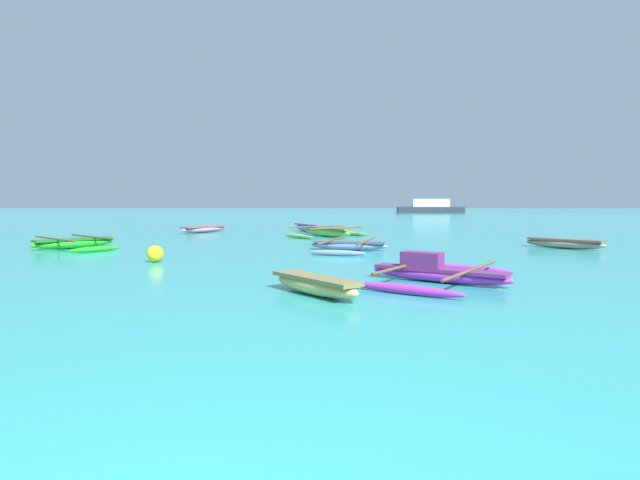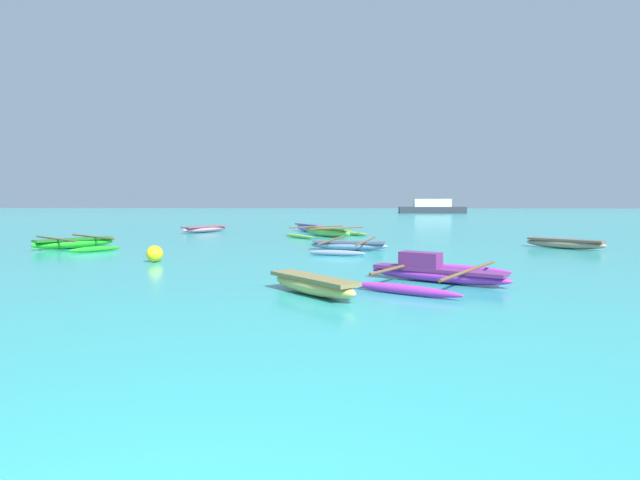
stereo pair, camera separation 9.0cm
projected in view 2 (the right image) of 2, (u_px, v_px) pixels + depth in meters
name	position (u px, v px, depth m)	size (l,w,h in m)	color
moored_boat_0	(74.00, 243.00, 19.44)	(4.30, 3.99, 0.45)	green
moored_boat_1	(435.00, 273.00, 11.41)	(4.07, 4.54, 0.67)	purple
moored_boat_2	(205.00, 229.00, 29.27)	(2.31, 3.27, 0.38)	pink
moored_boat_3	(327.00, 232.00, 25.72)	(4.39, 4.23, 0.51)	#7CC24C
moored_boat_4	(565.00, 243.00, 19.32)	(2.56, 2.39, 0.38)	tan
moored_boat_5	(313.00, 284.00, 9.85)	(2.05, 2.21, 0.37)	#D1B75F
moored_boat_6	(309.00, 228.00, 29.48)	(2.07, 2.98, 0.47)	#9B86E3
moored_boat_7	(349.00, 245.00, 18.68)	(2.98, 4.42, 0.40)	#7989B4
mooring_buoy_0	(155.00, 254.00, 15.11)	(0.50, 0.50, 0.50)	yellow
distant_ferry	(432.00, 207.00, 72.49)	(9.55, 2.10, 2.10)	#2D333D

